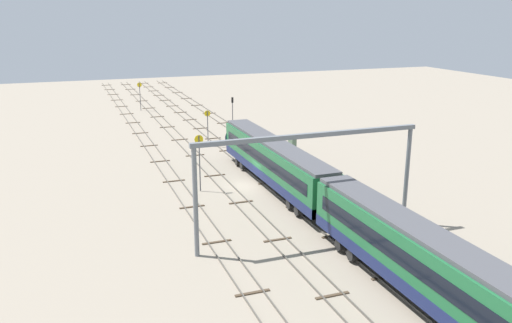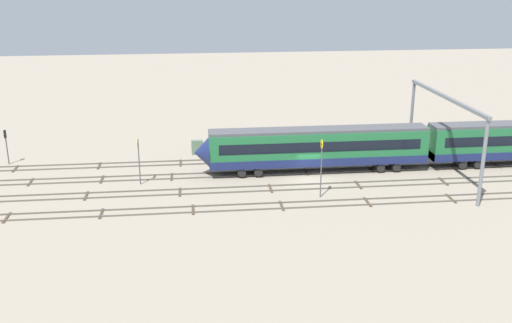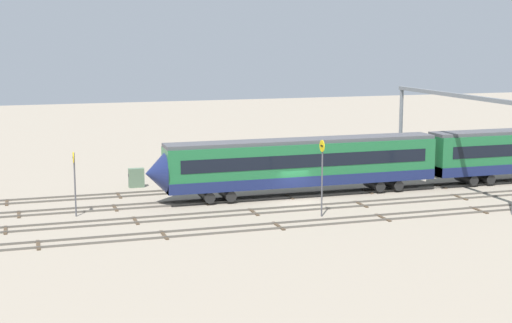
% 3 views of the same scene
% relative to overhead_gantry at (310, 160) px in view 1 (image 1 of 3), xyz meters
% --- Properties ---
extents(ground_plane, '(200.64, 200.64, 0.00)m').
position_rel_overhead_gantry_xyz_m(ground_plane, '(14.34, 0.06, -6.62)').
color(ground_plane, gray).
extents(track_near_foreground, '(184.64, 2.40, 0.16)m').
position_rel_overhead_gantry_xyz_m(track_near_foreground, '(14.34, -7.05, -6.54)').
color(track_near_foreground, '#59544C').
rests_on(track_near_foreground, ground).
extents(track_with_train, '(184.64, 2.40, 0.16)m').
position_rel_overhead_gantry_xyz_m(track_with_train, '(14.34, -2.31, -6.54)').
color(track_with_train, '#59544C').
rests_on(track_with_train, ground).
extents(track_middle, '(184.64, 2.40, 0.16)m').
position_rel_overhead_gantry_xyz_m(track_middle, '(14.34, 2.43, -6.54)').
color(track_middle, '#59544C').
rests_on(track_middle, ground).
extents(track_second_far, '(184.64, 2.40, 0.16)m').
position_rel_overhead_gantry_xyz_m(track_second_far, '(14.34, 7.16, -6.54)').
color(track_second_far, '#59544C').
rests_on(track_second_far, ground).
extents(overhead_gantry, '(0.40, 19.01, 8.76)m').
position_rel_overhead_gantry_xyz_m(overhead_gantry, '(0.00, 0.00, 0.00)').
color(overhead_gantry, slate).
rests_on(overhead_gantry, ground).
extents(speed_sign_near_foreground, '(0.14, 0.83, 5.00)m').
position_rel_overhead_gantry_xyz_m(speed_sign_near_foreground, '(32.32, -0.45, -3.44)').
color(speed_sign_near_foreground, '#4C4C51').
rests_on(speed_sign_near_foreground, ground).
extents(speed_sign_mid_trackside, '(0.14, 0.86, 5.26)m').
position_rel_overhead_gantry_xyz_m(speed_sign_mid_trackside, '(63.35, 4.19, -3.26)').
color(speed_sign_mid_trackside, '#4C4C51').
rests_on(speed_sign_mid_trackside, ground).
extents(speed_sign_far_trackside, '(0.14, 0.90, 5.92)m').
position_rel_overhead_gantry_xyz_m(speed_sign_far_trackside, '(14.40, 5.25, -2.84)').
color(speed_sign_far_trackside, '#4C4C51').
rests_on(speed_sign_far_trackside, ground).
extents(signal_light_trackside_departure, '(0.31, 0.32, 4.05)m').
position_rel_overhead_gantry_xyz_m(signal_light_trackside_departure, '(47.88, -8.98, -3.94)').
color(signal_light_trackside_departure, '#4C4C51').
rests_on(signal_light_trackside_departure, ground).
extents(relay_cabinet, '(1.41, 0.61, 1.76)m').
position_rel_overhead_gantry_xyz_m(relay_cabinet, '(26.17, -10.34, -5.74)').
color(relay_cabinet, '#597259').
rests_on(relay_cabinet, ground).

